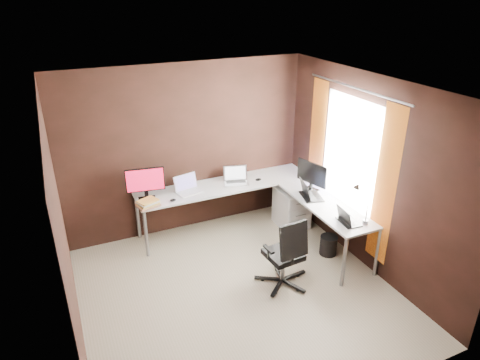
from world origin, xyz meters
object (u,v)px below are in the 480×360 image
(monitor_right, at_px, (312,175))
(laptop_black_big, at_px, (309,194))
(laptop_silver, at_px, (236,179))
(wastebasket, at_px, (328,245))
(drawer_pedestal, at_px, (292,207))
(laptop_black_small, at_px, (347,219))
(book_stack, at_px, (148,203))
(desk_lamp, at_px, (361,200))
(office_chair, at_px, (284,265))
(laptop_white, at_px, (188,188))
(monitor_left, at_px, (145,182))

(monitor_right, height_order, laptop_black_big, monitor_right)
(laptop_silver, relative_size, wastebasket, 1.49)
(drawer_pedestal, bearing_deg, laptop_black_small, -90.41)
(book_stack, bearing_deg, drawer_pedestal, -3.97)
(desk_lamp, distance_m, office_chair, 1.23)
(laptop_white, distance_m, office_chair, 1.81)
(laptop_black_small, relative_size, book_stack, 1.00)
(monitor_left, distance_m, laptop_black_big, 2.26)
(monitor_right, xyz_separation_m, office_chair, (-0.93, -0.89, -0.70))
(drawer_pedestal, height_order, monitor_right, monitor_right)
(book_stack, bearing_deg, laptop_silver, 8.72)
(monitor_left, relative_size, laptop_black_big, 1.25)
(laptop_silver, distance_m, laptop_black_small, 1.84)
(laptop_black_small, bearing_deg, desk_lamp, -107.98)
(laptop_black_big, xyz_separation_m, office_chair, (-0.78, -0.71, -0.51))
(wastebasket, bearing_deg, monitor_left, 149.64)
(laptop_white, bearing_deg, desk_lamp, -59.03)
(drawer_pedestal, height_order, monitor_left, monitor_left)
(monitor_left, xyz_separation_m, wastebasket, (2.19, -1.28, -0.85))
(monitor_left, relative_size, laptop_silver, 1.27)
(laptop_white, xyz_separation_m, desk_lamp, (1.65, -1.73, 0.27))
(book_stack, bearing_deg, monitor_left, 81.23)
(laptop_silver, bearing_deg, book_stack, -155.64)
(monitor_right, relative_size, desk_lamp, 0.98)
(monitor_left, xyz_separation_m, book_stack, (-0.03, -0.22, -0.21))
(monitor_left, relative_size, book_stack, 1.62)
(monitor_right, bearing_deg, laptop_silver, 35.14)
(desk_lamp, bearing_deg, wastebasket, 96.99)
(monitor_left, bearing_deg, laptop_black_small, -29.34)
(laptop_black_big, distance_m, desk_lamp, 0.91)
(laptop_silver, distance_m, book_stack, 1.39)
(monitor_right, relative_size, office_chair, 0.54)
(laptop_silver, relative_size, book_stack, 1.27)
(drawer_pedestal, height_order, desk_lamp, desk_lamp)
(laptop_silver, distance_m, wastebasket, 1.65)
(wastebasket, bearing_deg, book_stack, 154.51)
(monitor_left, distance_m, monitor_right, 2.33)
(laptop_silver, bearing_deg, laptop_black_big, -34.79)
(drawer_pedestal, xyz_separation_m, laptop_black_small, (-0.01, -1.31, 0.48))
(monitor_right, height_order, laptop_black_small, monitor_right)
(drawer_pedestal, distance_m, office_chair, 1.48)
(drawer_pedestal, distance_m, monitor_right, 0.76)
(drawer_pedestal, relative_size, wastebasket, 2.18)
(monitor_left, height_order, laptop_white, monitor_left)
(monitor_right, relative_size, laptop_silver, 1.23)
(book_stack, bearing_deg, office_chair, -45.98)
(laptop_silver, bearing_deg, drawer_pedestal, -9.19)
(monitor_left, bearing_deg, laptop_silver, 8.71)
(monitor_right, bearing_deg, wastebasket, 159.89)
(laptop_white, height_order, laptop_black_small, laptop_white)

